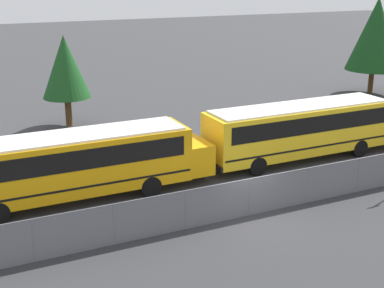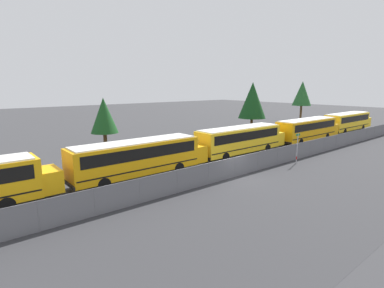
% 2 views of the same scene
% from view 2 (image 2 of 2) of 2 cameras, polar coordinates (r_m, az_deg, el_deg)
% --- Properties ---
extents(ground_plane, '(200.00, 200.00, 0.00)m').
position_cam_2_polar(ground_plane, '(25.62, 8.12, -6.22)').
color(ground_plane, '#38383A').
extents(road_strip, '(124.53, 12.00, 0.01)m').
position_cam_2_polar(road_strip, '(22.28, 19.75, -9.45)').
color(road_strip, '#333335').
rests_on(road_strip, ground_plane).
extents(fence, '(90.60, 0.07, 1.72)m').
position_cam_2_polar(fence, '(25.37, 8.18, -4.32)').
color(fence, '#9EA0A5').
rests_on(fence, ground_plane).
extents(school_bus_2, '(12.45, 2.60, 3.14)m').
position_cam_2_polar(school_bus_2, '(25.10, -9.92, -2.21)').
color(school_bus_2, orange).
rests_on(school_bus_2, ground_plane).
extents(school_bus_3, '(12.45, 2.60, 3.14)m').
position_cam_2_polar(school_bus_3, '(33.32, 9.37, 1.08)').
color(school_bus_3, yellow).
rests_on(school_bus_3, ground_plane).
extents(school_bus_4, '(12.45, 2.60, 3.14)m').
position_cam_2_polar(school_bus_4, '(43.66, 21.21, 2.83)').
color(school_bus_4, orange).
rests_on(school_bus_4, ground_plane).
extents(school_bus_5, '(12.45, 2.60, 3.14)m').
position_cam_2_polar(school_bus_5, '(55.84, 27.58, 3.96)').
color(school_bus_5, yellow).
rests_on(school_bus_5, ground_plane).
extents(street_sign, '(0.70, 0.09, 3.02)m').
position_cam_2_polar(street_sign, '(31.10, 19.41, -0.63)').
color(street_sign, '#B7B7BC').
rests_on(street_sign, ground_plane).
extents(tree_0, '(4.67, 4.67, 8.15)m').
position_cam_2_polar(tree_0, '(52.42, 11.43, 8.16)').
color(tree_0, '#51381E').
rests_on(tree_0, ground_plane).
extents(tree_1, '(3.22, 3.22, 6.19)m').
position_cam_2_polar(tree_1, '(37.06, -16.43, 5.21)').
color(tree_1, '#51381E').
rests_on(tree_1, ground_plane).
extents(tree_2, '(3.89, 3.89, 8.50)m').
position_cam_2_polar(tree_2, '(67.67, 20.23, 9.02)').
color(tree_2, '#51381E').
rests_on(tree_2, ground_plane).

